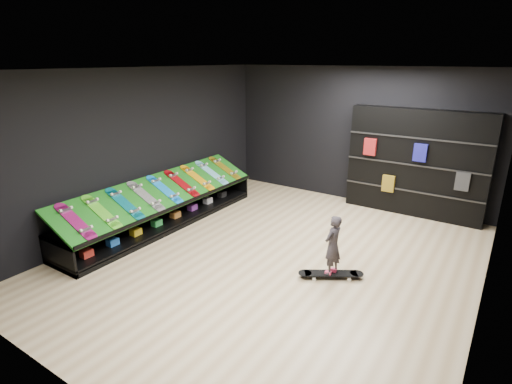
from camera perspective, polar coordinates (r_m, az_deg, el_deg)
The scene contains 20 objects.
floor at distance 6.74m, azimuth 2.64°, elevation -9.29°, with size 6.00×7.00×0.01m, color #D1B98D.
ceiling at distance 5.97m, azimuth 3.09°, elevation 17.11°, with size 6.00×7.00×0.01m, color white.
wall_back at distance 9.30m, azimuth 14.04°, elevation 7.80°, with size 6.00×0.02×3.00m, color black.
wall_front at distance 3.82m, azimuth -25.48°, elevation -8.97°, with size 6.00×0.02×3.00m, color black.
wall_left at distance 8.09m, azimuth -15.85°, elevation 6.09°, with size 0.02×7.00×3.00m, color black.
wall_right at distance 5.40m, azimuth 31.40°, elevation -2.04°, with size 0.02×7.00×3.00m, color black.
display_rack at distance 8.12m, azimuth -12.98°, elevation -2.86°, with size 0.90×4.50×0.50m, color black, non-canonical shape.
turf_ramp at distance 7.93m, azimuth -12.97°, elevation 0.17°, with size 1.00×4.50×0.04m, color #0F590E.
back_shelving at distance 8.86m, azimuth 21.91°, elevation 3.83°, with size 2.75×0.32×2.20m, color black.
floor_skateboard at distance 6.24m, azimuth 10.63°, elevation -11.65°, with size 0.98×0.22×0.09m, color black, non-canonical shape.
child at distance 6.09m, azimuth 10.81°, elevation -9.00°, with size 0.21×0.15×0.55m, color black.
display_board_0 at distance 6.83m, azimuth -24.39°, elevation -3.83°, with size 0.98×0.22×0.09m, color #E5198C, non-canonical shape.
display_board_1 at distance 7.07m, azimuth -21.20°, elevation -2.68°, with size 0.98×0.22×0.09m, color green, non-canonical shape.
display_board_2 at distance 7.33m, azimuth -18.23°, elevation -1.60°, with size 0.98×0.22×0.09m, color #0C8C99, non-canonical shape.
display_board_3 at distance 7.61m, azimuth -15.47°, elevation -0.59°, with size 0.98×0.22×0.09m, color black, non-canonical shape.
display_board_4 at distance 7.91m, azimuth -12.92°, elevation 0.34°, with size 0.98×0.22×0.09m, color blue, non-canonical shape.
display_board_5 at distance 8.23m, azimuth -10.55°, elevation 1.21°, with size 0.98×0.22×0.09m, color red, non-canonical shape.
display_board_6 at distance 8.56m, azimuth -8.37°, elevation 2.00°, with size 0.98×0.22×0.09m, color yellow, non-canonical shape.
display_board_7 at distance 8.90m, azimuth -6.35°, elevation 2.74°, with size 0.98×0.22×0.09m, color #0CB2E5, non-canonical shape.
display_board_8 at distance 9.26m, azimuth -4.48°, elevation 3.41°, with size 0.98×0.22×0.09m, color yellow, non-canonical shape.
Camera 1 is at (3.03, -5.14, 3.15)m, focal length 28.00 mm.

